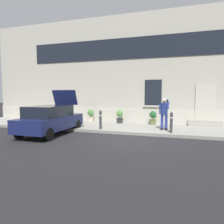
{
  "coord_description": "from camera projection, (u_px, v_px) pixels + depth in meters",
  "views": [
    {
      "loc": [
        2.07,
        -9.21,
        2.07
      ],
      "look_at": [
        -1.31,
        1.6,
        1.1
      ],
      "focal_mm": 32.69,
      "sensor_mm": 36.0,
      "label": 1
    }
  ],
  "objects": [
    {
      "name": "sidewalk",
      "position": [
        139.0,
        128.0,
        12.2
      ],
      "size": [
        24.0,
        3.6,
        0.15
      ],
      "primitive_type": "cube",
      "color": "#99968E",
      "rests_on": "ground"
    },
    {
      "name": "planter_charcoal",
      "position": [
        120.0,
        116.0,
        13.72
      ],
      "size": [
        0.44,
        0.44,
        0.86
      ],
      "color": "#2D2D30",
      "rests_on": "sidewalk"
    },
    {
      "name": "curb_edge",
      "position": [
        132.0,
        134.0,
        10.44
      ],
      "size": [
        24.0,
        0.12,
        0.15
      ],
      "primitive_type": "cube",
      "color": "gray",
      "rests_on": "ground"
    },
    {
      "name": "building_facade",
      "position": [
        146.0,
        71.0,
        14.26
      ],
      "size": [
        24.0,
        1.52,
        7.5
      ],
      "color": "#B2AD9E",
      "rests_on": "ground"
    },
    {
      "name": "ground_plane",
      "position": [
        128.0,
        139.0,
        9.55
      ],
      "size": [
        80.0,
        80.0,
        0.0
      ],
      "primitive_type": "plane",
      "color": "#232326"
    },
    {
      "name": "planter_cream",
      "position": [
        91.0,
        115.0,
        14.54
      ],
      "size": [
        0.44,
        0.44,
        0.86
      ],
      "color": "beige",
      "rests_on": "sidewalk"
    },
    {
      "name": "person_on_phone",
      "position": [
        164.0,
        112.0,
        10.96
      ],
      "size": [
        0.51,
        0.51,
        1.74
      ],
      "rotation": [
        0.0,
        0.0,
        -0.14
      ],
      "color": "navy",
      "rests_on": "sidewalk"
    },
    {
      "name": "bollard_far_left",
      "position": [
        101.0,
        119.0,
        11.33
      ],
      "size": [
        0.15,
        0.15,
        1.04
      ],
      "color": "#333338",
      "rests_on": "sidewalk"
    },
    {
      "name": "planter_olive",
      "position": [
        153.0,
        117.0,
        13.1
      ],
      "size": [
        0.44,
        0.44,
        0.86
      ],
      "color": "#606B38",
      "rests_on": "sidewalk"
    },
    {
      "name": "entrance_stoop",
      "position": [
        205.0,
        124.0,
        12.51
      ],
      "size": [
        1.98,
        0.64,
        0.32
      ],
      "color": "#9E998E",
      "rests_on": "sidewalk"
    },
    {
      "name": "hatchback_car_navy",
      "position": [
        51.0,
        119.0,
        10.59
      ],
      "size": [
        1.81,
        4.07,
        2.34
      ],
      "color": "#161E4C",
      "rests_on": "ground"
    },
    {
      "name": "bollard_near_person",
      "position": [
        171.0,
        122.0,
        10.21
      ],
      "size": [
        0.15,
        0.15,
        1.04
      ],
      "color": "#333338",
      "rests_on": "sidewalk"
    }
  ]
}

